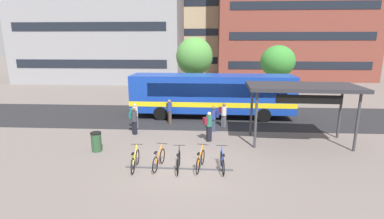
# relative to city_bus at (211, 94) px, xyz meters

# --- Properties ---
(ground) EXTENTS (200.00, 200.00, 0.00)m
(ground) POSITION_rel_city_bus_xyz_m (-1.26, -9.09, -1.78)
(ground) COLOR #6B605B
(bus_lane_asphalt) EXTENTS (80.00, 7.20, 0.01)m
(bus_lane_asphalt) POSITION_rel_city_bus_xyz_m (-1.26, -0.00, -1.77)
(bus_lane_asphalt) COLOR #232326
(bus_lane_asphalt) RESTS_ON ground
(city_bus) EXTENTS (12.06, 2.74, 3.20)m
(city_bus) POSITION_rel_city_bus_xyz_m (0.00, 0.00, 0.00)
(city_bus) COLOR #14389E
(city_bus) RESTS_ON ground
(bike_rack) EXTENTS (4.85, 0.13, 0.70)m
(bike_rack) POSITION_rel_city_bus_xyz_m (-1.48, -9.32, -1.68)
(bike_rack) COLOR #47474C
(bike_rack) RESTS_ON ground
(parked_bicycle_yellow_0) EXTENTS (0.52, 1.72, 0.99)m
(parked_bicycle_yellow_0) POSITION_rel_city_bus_xyz_m (-3.43, -9.38, -1.39)
(parked_bicycle_yellow_0) COLOR black
(parked_bicycle_yellow_0) RESTS_ON ground
(parked_bicycle_orange_1) EXTENTS (0.52, 1.71, 0.99)m
(parked_bicycle_orange_1) POSITION_rel_city_bus_xyz_m (-2.39, -9.20, -1.39)
(parked_bicycle_orange_1) COLOR black
(parked_bicycle_orange_1) RESTS_ON ground
(parked_bicycle_black_2) EXTENTS (0.52, 1.72, 0.99)m
(parked_bicycle_black_2) POSITION_rel_city_bus_xyz_m (-1.47, -9.39, -1.39)
(parked_bicycle_black_2) COLOR black
(parked_bicycle_black_2) RESTS_ON ground
(parked_bicycle_orange_3) EXTENTS (0.53, 1.70, 0.99)m
(parked_bicycle_orange_3) POSITION_rel_city_bus_xyz_m (-0.51, -9.22, -1.39)
(parked_bicycle_orange_3) COLOR black
(parked_bicycle_orange_3) RESTS_ON ground
(parked_bicycle_blue_4) EXTENTS (0.52, 1.72, 0.99)m
(parked_bicycle_blue_4) POSITION_rel_city_bus_xyz_m (0.47, -9.31, -1.39)
(parked_bicycle_blue_4) COLOR black
(parked_bicycle_blue_4) RESTS_ON ground
(transit_shelter) EXTENTS (6.03, 3.19, 3.29)m
(transit_shelter) POSITION_rel_city_bus_xyz_m (4.93, -5.47, 1.30)
(transit_shelter) COLOR #38383D
(transit_shelter) RESTS_ON ground
(commuter_maroon_pack_0) EXTENTS (0.60, 0.57, 1.63)m
(commuter_maroon_pack_0) POSITION_rel_city_bus_xyz_m (0.83, -2.60, -0.84)
(commuter_maroon_pack_0) COLOR #565660
(commuter_maroon_pack_0) RESTS_ON ground
(commuter_navy_pack_1) EXTENTS (0.55, 0.38, 1.65)m
(commuter_navy_pack_1) POSITION_rel_city_bus_xyz_m (0.17, -3.66, -0.83)
(commuter_navy_pack_1) COLOR #2D3851
(commuter_navy_pack_1) RESTS_ON ground
(commuter_maroon_pack_2) EXTENTS (0.60, 0.52, 1.74)m
(commuter_maroon_pack_2) POSITION_rel_city_bus_xyz_m (-0.16, -5.55, -0.77)
(commuter_maroon_pack_2) COLOR black
(commuter_maroon_pack_2) RESTS_ON ground
(commuter_olive_pack_3) EXTENTS (0.49, 0.60, 1.71)m
(commuter_olive_pack_3) POSITION_rel_city_bus_xyz_m (-2.89, -1.97, -0.79)
(commuter_olive_pack_3) COLOR #47382D
(commuter_olive_pack_3) RESTS_ON ground
(commuter_teal_pack_4) EXTENTS (0.59, 0.59, 1.67)m
(commuter_teal_pack_4) POSITION_rel_city_bus_xyz_m (-5.00, -3.27, -0.82)
(commuter_teal_pack_4) COLOR #565660
(commuter_teal_pack_4) RESTS_ON ground
(commuter_teal_pack_5) EXTENTS (0.60, 0.56, 1.70)m
(commuter_teal_pack_5) POSITION_rel_city_bus_xyz_m (-4.74, -4.51, -0.80)
(commuter_teal_pack_5) COLOR black
(commuter_teal_pack_5) RESTS_ON ground
(trash_bin) EXTENTS (0.55, 0.55, 1.03)m
(trash_bin) POSITION_rel_city_bus_xyz_m (-5.98, -7.40, -1.26)
(trash_bin) COLOR #284C2D
(trash_bin) RESTS_ON ground
(street_tree_0) EXTENTS (3.47, 3.47, 6.05)m
(street_tree_0) POSITION_rel_city_bus_xyz_m (-1.57, 6.28, 2.45)
(street_tree_0) COLOR brown
(street_tree_0) RESTS_ON ground
(street_tree_1) EXTENTS (3.53, 3.53, 5.29)m
(street_tree_1) POSITION_rel_city_bus_xyz_m (6.95, 9.16, 1.86)
(street_tree_1) COLOR brown
(street_tree_1) RESTS_ON ground
(building_left_wing) EXTENTS (22.91, 10.93, 14.12)m
(building_left_wing) POSITION_rel_city_bus_xyz_m (-15.68, 21.07, 5.28)
(building_left_wing) COLOR gray
(building_left_wing) RESTS_ON ground
(building_centre_block) EXTENTS (18.35, 13.63, 17.90)m
(building_centre_block) POSITION_rel_city_bus_xyz_m (-4.85, 32.59, 7.17)
(building_centre_block) COLOR tan
(building_centre_block) RESTS_ON ground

